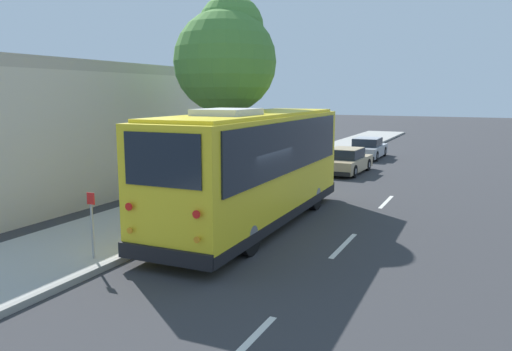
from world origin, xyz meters
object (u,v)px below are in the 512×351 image
(parked_sedan_silver, at_px, (367,149))
(fire_hydrant, at_px, (285,171))
(parked_sedan_tan, at_px, (346,161))
(sign_post_far, at_px, (149,207))
(shuttle_bus, at_px, (253,163))
(street_tree, at_px, (226,55))
(sign_post_near, at_px, (92,225))

(parked_sedan_silver, height_order, fire_hydrant, parked_sedan_silver)
(parked_sedan_tan, xyz_separation_m, sign_post_far, (-13.94, 1.81, 0.36))
(shuttle_bus, xyz_separation_m, sign_post_far, (-2.66, 1.92, -1.01))
(sign_post_far, bearing_deg, parked_sedan_tan, -7.39)
(parked_sedan_silver, bearing_deg, sign_post_far, 175.24)
(parked_sedan_tan, distance_m, fire_hydrant, 4.47)
(parked_sedan_silver, relative_size, sign_post_far, 2.81)
(street_tree, height_order, sign_post_near, street_tree)
(sign_post_near, height_order, sign_post_far, sign_post_near)
(shuttle_bus, distance_m, fire_hydrant, 7.49)
(shuttle_bus, height_order, street_tree, street_tree)
(parked_sedan_silver, relative_size, sign_post_near, 2.73)
(parked_sedan_silver, bearing_deg, sign_post_near, 175.64)
(shuttle_bus, relative_size, parked_sedan_silver, 2.24)
(parked_sedan_silver, bearing_deg, shuttle_bus, -179.15)
(street_tree, bearing_deg, sign_post_far, -172.58)
(shuttle_bus, height_order, sign_post_near, shuttle_bus)
(sign_post_near, distance_m, sign_post_far, 2.18)
(shuttle_bus, distance_m, street_tree, 5.53)
(sign_post_near, bearing_deg, sign_post_far, 0.00)
(street_tree, relative_size, sign_post_far, 4.88)
(parked_sedan_tan, relative_size, street_tree, 0.56)
(shuttle_bus, distance_m, sign_post_near, 5.30)
(street_tree, distance_m, sign_post_far, 7.53)
(street_tree, bearing_deg, sign_post_near, -174.55)
(street_tree, height_order, fire_hydrant, street_tree)
(sign_post_near, height_order, fire_hydrant, sign_post_near)
(shuttle_bus, relative_size, sign_post_far, 6.31)
(parked_sedan_tan, height_order, sign_post_far, sign_post_far)
(parked_sedan_tan, distance_m, parked_sedan_silver, 6.41)
(street_tree, bearing_deg, parked_sedan_tan, -18.03)
(shuttle_bus, bearing_deg, parked_sedan_silver, 0.45)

